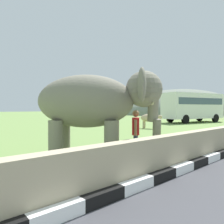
% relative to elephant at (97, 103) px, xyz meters
% --- Properties ---
extents(barrier_parapet, '(28.00, 0.36, 1.00)m').
position_rel_elephant_xyz_m(barrier_parapet, '(-1.68, -2.18, -1.40)').
color(barrier_parapet, tan).
rests_on(barrier_parapet, ground_plane).
extents(elephant, '(3.84, 3.83, 2.91)m').
position_rel_elephant_xyz_m(elephant, '(0.00, 0.00, 0.00)').
color(elephant, gray).
rests_on(elephant, ground_plane).
extents(person_handler, '(0.53, 0.48, 1.66)m').
position_rel_elephant_xyz_m(person_handler, '(1.23, -0.57, -0.97)').
color(person_handler, navy).
rests_on(person_handler, ground_plane).
extents(bus_white, '(8.55, 4.25, 3.50)m').
position_rel_elephant_xyz_m(bus_white, '(20.31, 7.20, 0.18)').
color(bus_white, silver).
rests_on(bus_white, ground_plane).
extents(cow_near, '(1.06, 1.92, 1.23)m').
position_rel_elephant_xyz_m(cow_near, '(10.04, 5.76, -1.03)').
color(cow_near, tan).
rests_on(cow_near, ground_plane).
extents(hill_east, '(38.68, 30.94, 14.20)m').
position_rel_elephant_xyz_m(hill_east, '(51.32, 26.69, -1.90)').
color(hill_east, slate).
rests_on(hill_east, ground_plane).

